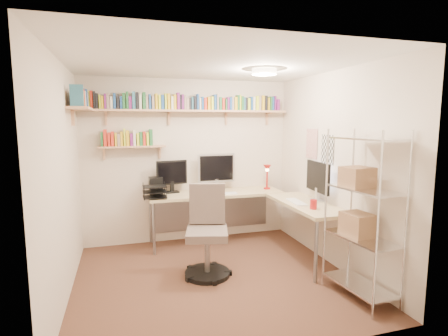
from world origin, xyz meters
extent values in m
plane|color=#3E231A|center=(0.00, 0.00, 0.00)|extent=(3.20, 3.20, 0.00)
cube|color=beige|center=(0.00, 1.50, 1.25)|extent=(3.20, 0.04, 2.50)
cube|color=beige|center=(-1.60, 0.00, 1.25)|extent=(0.04, 3.00, 2.50)
cube|color=beige|center=(1.60, 0.00, 1.25)|extent=(0.04, 3.00, 2.50)
cube|color=beige|center=(0.00, -1.50, 1.25)|extent=(3.20, 0.04, 2.50)
cube|color=white|center=(0.00, 0.00, 2.50)|extent=(3.20, 3.00, 0.04)
cube|color=white|center=(1.59, 0.55, 1.55)|extent=(0.01, 0.30, 0.42)
cube|color=silver|center=(1.59, 0.15, 1.50)|extent=(0.01, 0.28, 0.38)
cylinder|color=#FFEAC6|center=(0.70, 0.20, 2.46)|extent=(0.30, 0.30, 0.06)
cube|color=tan|center=(0.00, 1.38, 2.02)|extent=(3.05, 0.25, 0.03)
cube|color=tan|center=(-1.48, 0.95, 2.02)|extent=(0.25, 1.00, 0.03)
cube|color=tan|center=(-0.85, 1.40, 1.50)|extent=(0.95, 0.20, 0.02)
cube|color=tan|center=(-1.20, 1.44, 1.95)|extent=(0.03, 0.20, 0.20)
cube|color=tan|center=(-0.30, 1.44, 1.95)|extent=(0.03, 0.20, 0.20)
cube|color=tan|center=(0.60, 1.44, 1.95)|extent=(0.03, 0.20, 0.20)
cube|color=tan|center=(1.30, 1.44, 1.95)|extent=(0.03, 0.20, 0.20)
cube|color=silver|center=(-1.46, 1.38, 2.13)|extent=(0.04, 0.11, 0.20)
cube|color=#D4E72B|center=(-1.42, 1.38, 2.16)|extent=(0.03, 0.12, 0.24)
cube|color=red|center=(-1.38, 1.38, 2.16)|extent=(0.03, 0.11, 0.25)
cube|color=black|center=(-1.34, 1.38, 2.15)|extent=(0.02, 0.13, 0.24)
cube|color=black|center=(-1.31, 1.38, 2.14)|extent=(0.03, 0.12, 0.21)
cube|color=#D4E72B|center=(-1.27, 1.38, 2.13)|extent=(0.03, 0.12, 0.19)
cube|color=gold|center=(-1.24, 1.38, 2.12)|extent=(0.03, 0.13, 0.18)
cube|color=#782073|center=(-1.20, 1.38, 2.14)|extent=(0.03, 0.14, 0.21)
cube|color=gray|center=(-1.16, 1.38, 2.14)|extent=(0.04, 0.14, 0.22)
cube|color=silver|center=(-1.12, 1.38, 2.12)|extent=(0.03, 0.14, 0.17)
cube|color=#1C4991|center=(-1.07, 1.38, 2.14)|extent=(0.03, 0.12, 0.22)
cube|color=black|center=(-1.03, 1.38, 2.14)|extent=(0.03, 0.13, 0.20)
cube|color=#1C4991|center=(-0.99, 1.38, 2.12)|extent=(0.03, 0.11, 0.18)
cube|color=#226631|center=(-0.95, 1.38, 2.15)|extent=(0.04, 0.13, 0.23)
cube|color=#226631|center=(-0.90, 1.38, 2.16)|extent=(0.03, 0.15, 0.24)
cube|color=#782073|center=(-0.86, 1.38, 2.13)|extent=(0.04, 0.12, 0.18)
cube|color=#2B6783|center=(-0.81, 1.38, 2.16)|extent=(0.04, 0.15, 0.25)
cube|color=black|center=(-0.76, 1.38, 2.15)|extent=(0.03, 0.12, 0.24)
cube|color=silver|center=(-0.72, 1.38, 2.14)|extent=(0.03, 0.11, 0.21)
cube|color=#226631|center=(-0.67, 1.38, 2.16)|extent=(0.04, 0.12, 0.24)
cube|color=gray|center=(-0.63, 1.38, 2.13)|extent=(0.03, 0.13, 0.19)
cube|color=#1C4991|center=(-0.59, 1.38, 2.14)|extent=(0.03, 0.12, 0.21)
cube|color=gray|center=(-0.54, 1.38, 2.13)|extent=(0.04, 0.12, 0.20)
cube|color=gold|center=(-0.50, 1.38, 2.15)|extent=(0.03, 0.15, 0.23)
cube|color=#D4E72B|center=(-0.45, 1.38, 2.14)|extent=(0.03, 0.12, 0.21)
cube|color=#1C4991|center=(-0.41, 1.38, 2.14)|extent=(0.04, 0.12, 0.21)
cube|color=#D4E72B|center=(-0.36, 1.38, 2.15)|extent=(0.03, 0.12, 0.23)
cube|color=gold|center=(-0.32, 1.38, 2.15)|extent=(0.04, 0.12, 0.23)
cube|color=silver|center=(-0.27, 1.38, 2.13)|extent=(0.03, 0.13, 0.19)
cube|color=gold|center=(-0.23, 1.38, 2.14)|extent=(0.04, 0.13, 0.22)
cube|color=#782073|center=(-0.18, 1.38, 2.16)|extent=(0.04, 0.13, 0.25)
cube|color=black|center=(-0.14, 1.38, 2.14)|extent=(0.02, 0.12, 0.22)
cube|color=#782073|center=(-0.11, 1.38, 2.15)|extent=(0.03, 0.14, 0.22)
cube|color=gray|center=(-0.08, 1.38, 2.14)|extent=(0.02, 0.14, 0.22)
cube|color=gray|center=(-0.04, 1.38, 2.12)|extent=(0.04, 0.12, 0.17)
cube|color=black|center=(0.00, 1.38, 2.12)|extent=(0.02, 0.12, 0.18)
cube|color=#2B6783|center=(0.03, 1.38, 2.13)|extent=(0.02, 0.11, 0.19)
cube|color=black|center=(0.08, 1.38, 2.14)|extent=(0.03, 0.12, 0.20)
cube|color=#1C4991|center=(0.12, 1.38, 2.15)|extent=(0.03, 0.12, 0.23)
cube|color=silver|center=(0.15, 1.38, 2.12)|extent=(0.02, 0.11, 0.18)
cube|color=#1C4991|center=(0.19, 1.38, 2.13)|extent=(0.03, 0.12, 0.19)
cube|color=red|center=(0.23, 1.38, 2.13)|extent=(0.04, 0.11, 0.18)
cube|color=gold|center=(0.29, 1.38, 2.13)|extent=(0.04, 0.11, 0.20)
cube|color=#D4E72B|center=(0.34, 1.38, 2.13)|extent=(0.03, 0.14, 0.20)
cube|color=#1C4991|center=(0.38, 1.38, 2.15)|extent=(0.03, 0.13, 0.23)
cube|color=gray|center=(0.42, 1.38, 2.15)|extent=(0.03, 0.14, 0.24)
cube|color=#226631|center=(0.46, 1.38, 2.13)|extent=(0.04, 0.15, 0.19)
cube|color=red|center=(0.51, 1.38, 2.13)|extent=(0.04, 0.12, 0.19)
cube|color=#226631|center=(0.56, 1.38, 2.12)|extent=(0.03, 0.12, 0.17)
cube|color=#782073|center=(0.59, 1.38, 2.13)|extent=(0.03, 0.12, 0.20)
cube|color=#1C4991|center=(0.63, 1.38, 2.13)|extent=(0.03, 0.15, 0.19)
cube|color=gray|center=(0.67, 1.38, 2.14)|extent=(0.03, 0.13, 0.21)
cube|color=gold|center=(0.72, 1.38, 2.14)|extent=(0.04, 0.11, 0.20)
cube|color=#226631|center=(0.75, 1.38, 2.15)|extent=(0.03, 0.13, 0.23)
cube|color=#D4E72B|center=(0.79, 1.38, 2.15)|extent=(0.02, 0.11, 0.24)
cube|color=#226631|center=(0.82, 1.38, 2.14)|extent=(0.03, 0.13, 0.22)
cube|color=#2B6783|center=(0.85, 1.38, 2.13)|extent=(0.02, 0.13, 0.20)
cube|color=black|center=(0.88, 1.38, 2.13)|extent=(0.03, 0.13, 0.19)
cube|color=#D4E72B|center=(0.92, 1.38, 2.13)|extent=(0.04, 0.14, 0.19)
cube|color=#1C4991|center=(0.97, 1.38, 2.14)|extent=(0.03, 0.13, 0.21)
cube|color=silver|center=(1.01, 1.38, 2.14)|extent=(0.03, 0.13, 0.21)
cube|color=#D4E72B|center=(1.06, 1.38, 2.15)|extent=(0.04, 0.15, 0.22)
cube|color=gray|center=(1.11, 1.38, 2.15)|extent=(0.04, 0.12, 0.23)
cube|color=gold|center=(1.16, 1.38, 2.15)|extent=(0.04, 0.14, 0.23)
cube|color=black|center=(1.22, 1.38, 2.15)|extent=(0.04, 0.11, 0.23)
cube|color=gold|center=(1.26, 1.38, 2.13)|extent=(0.03, 0.13, 0.20)
cube|color=#226631|center=(1.30, 1.38, 2.15)|extent=(0.03, 0.13, 0.22)
cube|color=#1C4991|center=(1.34, 1.38, 2.14)|extent=(0.03, 0.12, 0.22)
cube|color=#782073|center=(1.38, 1.38, 2.15)|extent=(0.03, 0.11, 0.23)
cube|color=#782073|center=(1.42, 1.38, 2.12)|extent=(0.04, 0.14, 0.18)
cube|color=#2B6783|center=(-1.48, 0.52, 2.16)|extent=(0.15, 0.04, 0.25)
cube|color=black|center=(-1.48, 0.56, 2.14)|extent=(0.11, 0.02, 0.21)
cube|color=#D4E72B|center=(-1.48, 0.60, 2.13)|extent=(0.14, 0.04, 0.19)
cube|color=red|center=(-1.48, 0.65, 2.14)|extent=(0.15, 0.04, 0.20)
cube|color=#1C4991|center=(-1.48, 0.69, 2.14)|extent=(0.14, 0.03, 0.22)
cube|color=#226631|center=(-1.48, 0.73, 2.15)|extent=(0.11, 0.03, 0.23)
cube|color=#782073|center=(-1.48, 0.78, 2.13)|extent=(0.11, 0.04, 0.18)
cube|color=silver|center=(-1.48, 0.83, 2.13)|extent=(0.14, 0.03, 0.20)
cube|color=silver|center=(-1.48, 0.88, 2.14)|extent=(0.14, 0.04, 0.20)
cube|color=black|center=(-1.48, 0.92, 2.12)|extent=(0.12, 0.02, 0.17)
cube|color=silver|center=(-1.48, 0.96, 2.13)|extent=(0.12, 0.04, 0.19)
cube|color=black|center=(-1.48, 1.02, 2.13)|extent=(0.11, 0.04, 0.19)
cube|color=#1C4991|center=(-1.48, 1.07, 2.16)|extent=(0.15, 0.04, 0.24)
cube|color=silver|center=(-1.48, 1.11, 2.13)|extent=(0.15, 0.04, 0.20)
cube|color=#226631|center=(-1.48, 1.16, 2.13)|extent=(0.13, 0.04, 0.18)
cube|color=gray|center=(-1.48, 1.21, 2.15)|extent=(0.14, 0.04, 0.22)
cube|color=black|center=(-1.48, 1.25, 2.14)|extent=(0.14, 0.03, 0.22)
cube|color=#D4E72B|center=(-1.48, 1.29, 2.14)|extent=(0.14, 0.03, 0.21)
cube|color=#226631|center=(-1.48, 1.33, 2.14)|extent=(0.14, 0.04, 0.21)
cube|color=#1C4991|center=(-1.48, 1.37, 2.13)|extent=(0.12, 0.04, 0.19)
cube|color=#226631|center=(-1.27, 1.40, 1.61)|extent=(0.03, 0.12, 0.20)
cube|color=red|center=(-1.22, 1.40, 1.63)|extent=(0.04, 0.12, 0.24)
cube|color=red|center=(-1.17, 1.40, 1.61)|extent=(0.03, 0.14, 0.19)
cube|color=red|center=(-1.12, 1.40, 1.62)|extent=(0.04, 0.13, 0.21)
cube|color=gold|center=(-1.08, 1.40, 1.61)|extent=(0.03, 0.15, 0.19)
cube|color=gray|center=(-1.04, 1.40, 1.60)|extent=(0.04, 0.14, 0.17)
cube|color=gold|center=(-1.00, 1.40, 1.62)|extent=(0.03, 0.11, 0.21)
cube|color=#D4E72B|center=(-0.96, 1.40, 1.64)|extent=(0.02, 0.13, 0.25)
cube|color=gold|center=(-0.91, 1.40, 1.62)|extent=(0.04, 0.12, 0.22)
cube|color=#782073|center=(-0.86, 1.40, 1.60)|extent=(0.04, 0.14, 0.18)
cube|color=silver|center=(-0.82, 1.40, 1.63)|extent=(0.04, 0.14, 0.23)
cube|color=#D4E72B|center=(-0.77, 1.40, 1.60)|extent=(0.03, 0.14, 0.18)
cube|color=#226631|center=(-0.73, 1.40, 1.61)|extent=(0.04, 0.15, 0.20)
cube|color=red|center=(-0.68, 1.40, 1.61)|extent=(0.04, 0.12, 0.20)
cube|color=#D4E72B|center=(-0.63, 1.40, 1.61)|extent=(0.03, 0.13, 0.19)
cube|color=#226631|center=(-0.58, 1.40, 1.63)|extent=(0.04, 0.14, 0.24)
cube|color=beige|center=(0.35, 1.22, 0.77)|extent=(2.03, 0.64, 0.04)
cube|color=beige|center=(1.37, 0.18, 0.77)|extent=(0.64, 1.39, 0.04)
cylinder|color=gray|center=(-0.61, 0.95, 0.37)|extent=(0.04, 0.04, 0.75)
cylinder|color=gray|center=(-0.61, 1.49, 0.37)|extent=(0.04, 0.04, 0.75)
cylinder|color=gray|center=(1.63, 1.49, 0.37)|extent=(0.04, 0.04, 0.75)
cylinder|color=gray|center=(1.10, -0.46, 0.37)|extent=(0.04, 0.04, 0.75)
cylinder|color=gray|center=(1.63, -0.46, 0.37)|extent=(0.04, 0.04, 0.75)
cube|color=gray|center=(0.35, 1.50, 0.43)|extent=(1.92, 0.02, 0.59)
cube|color=silver|center=(0.40, 1.35, 1.14)|extent=(0.59, 0.03, 0.45)
cube|color=black|center=(0.40, 1.33, 1.14)|extent=(0.53, 0.00, 0.39)
cube|color=black|center=(-0.29, 1.35, 1.10)|extent=(0.47, 0.03, 0.36)
cube|color=black|center=(1.52, 0.24, 1.12)|extent=(0.03, 0.62, 0.41)
cube|color=silver|center=(1.49, 0.24, 1.12)|extent=(0.00, 0.56, 0.35)
cube|color=white|center=(0.40, 1.03, 0.80)|extent=(0.45, 0.14, 0.02)
cube|color=white|center=(1.21, 0.24, 0.80)|extent=(0.14, 0.43, 0.02)
cylinder|color=#A4100E|center=(1.21, 1.22, 0.80)|extent=(0.11, 0.11, 0.02)
cylinder|color=#A4100E|center=(1.21, 1.22, 0.96)|extent=(0.03, 0.03, 0.30)
cone|color=#A4100E|center=(1.21, 1.22, 1.13)|extent=(0.13, 0.13, 0.10)
sphere|color=#FFBF72|center=(1.21, 1.22, 1.10)|extent=(0.06, 0.06, 0.06)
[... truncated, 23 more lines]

